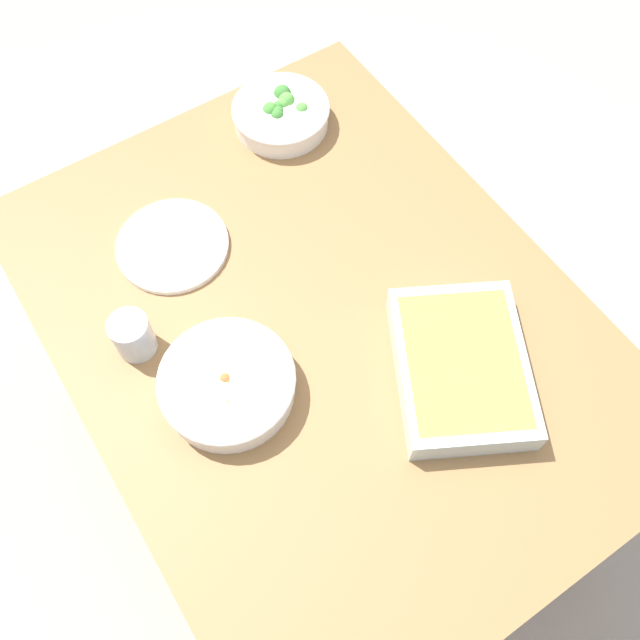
# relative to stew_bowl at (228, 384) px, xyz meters

# --- Properties ---
(ground_plane) EXTENTS (6.00, 6.00, 0.00)m
(ground_plane) POSITION_rel_stew_bowl_xyz_m (0.03, -0.21, -0.77)
(ground_plane) COLOR #9E9389
(dining_table) EXTENTS (1.20, 0.90, 0.74)m
(dining_table) POSITION_rel_stew_bowl_xyz_m (0.03, -0.21, -0.12)
(dining_table) COLOR olive
(dining_table) RESTS_ON ground_plane
(stew_bowl) EXTENTS (0.24, 0.24, 0.06)m
(stew_bowl) POSITION_rel_stew_bowl_xyz_m (0.00, 0.00, 0.00)
(stew_bowl) COLOR white
(stew_bowl) RESTS_ON dining_table
(broccoli_bowl) EXTENTS (0.21, 0.21, 0.07)m
(broccoli_bowl) POSITION_rel_stew_bowl_xyz_m (0.48, -0.41, -0.00)
(broccoli_bowl) COLOR white
(broccoli_bowl) RESTS_ON dining_table
(baking_dish) EXTENTS (0.37, 0.34, 0.06)m
(baking_dish) POSITION_rel_stew_bowl_xyz_m (-0.20, -0.36, 0.00)
(baking_dish) COLOR silver
(baking_dish) RESTS_ON dining_table
(drink_cup) EXTENTS (0.07, 0.07, 0.08)m
(drink_cup) POSITION_rel_stew_bowl_xyz_m (0.17, 0.10, 0.01)
(drink_cup) COLOR #B2BCC6
(drink_cup) RESTS_ON dining_table
(side_plate) EXTENTS (0.22, 0.22, 0.01)m
(side_plate) POSITION_rel_stew_bowl_xyz_m (0.33, -0.06, -0.03)
(side_plate) COLOR white
(side_plate) RESTS_ON dining_table
(spoon_by_stew) EXTENTS (0.04, 0.18, 0.01)m
(spoon_by_stew) POSITION_rel_stew_bowl_xyz_m (0.00, -0.04, -0.03)
(spoon_by_stew) COLOR silver
(spoon_by_stew) RESTS_ON dining_table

